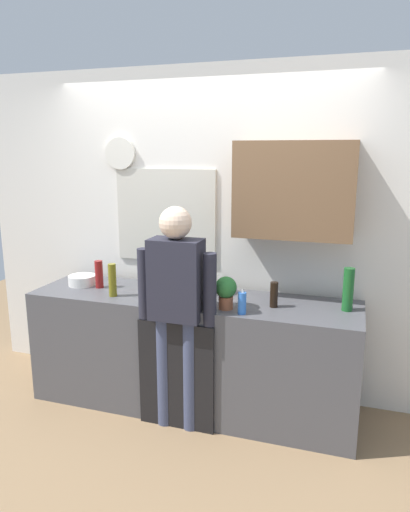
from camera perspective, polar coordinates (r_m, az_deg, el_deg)
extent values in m
plane|color=#8C6D4C|center=(3.63, -3.28, -19.84)|extent=(8.00, 8.00, 0.00)
cube|color=#4C4C51|center=(3.67, -1.64, -11.62)|extent=(2.48, 0.64, 0.88)
cube|color=black|center=(3.41, -3.63, -14.46)|extent=(0.56, 0.02, 0.80)
cube|color=white|center=(3.81, 0.45, 2.83)|extent=(4.08, 0.10, 2.60)
cube|color=beige|center=(3.85, -4.84, 4.91)|extent=(0.86, 0.02, 0.76)
cube|color=#8CA5C6|center=(3.86, -4.81, 4.92)|extent=(0.80, 0.02, 0.70)
cube|color=brown|center=(3.40, 10.88, 7.93)|extent=(0.84, 0.32, 0.68)
cylinder|color=silver|center=(3.97, -10.30, 12.23)|extent=(0.26, 0.03, 0.26)
cube|color=black|center=(3.57, -1.20, -4.46)|extent=(0.20, 0.20, 0.03)
cube|color=silver|center=(3.59, -0.90, -1.83)|extent=(0.18, 0.08, 0.28)
cylinder|color=black|center=(3.53, -1.37, -3.51)|extent=(0.11, 0.11, 0.11)
cylinder|color=black|center=(3.50, -1.22, 0.24)|extent=(0.17, 0.17, 0.03)
cylinder|color=black|center=(3.30, 8.41, -4.69)|extent=(0.06, 0.06, 0.18)
cylinder|color=#2D8C33|center=(3.79, -4.74, -1.55)|extent=(0.09, 0.09, 0.28)
cylinder|color=#195923|center=(3.33, 17.08, -3.92)|extent=(0.07, 0.07, 0.30)
cylinder|color=olive|center=(3.57, -11.24, -2.90)|extent=(0.06, 0.06, 0.25)
cylinder|color=maroon|center=(3.82, -12.81, -2.18)|extent=(0.06, 0.06, 0.22)
cylinder|color=yellow|center=(3.72, -6.45, -3.39)|extent=(0.07, 0.07, 0.08)
cylinder|color=white|center=(3.94, -14.76, -2.87)|extent=(0.22, 0.22, 0.08)
cylinder|color=#9E5638|center=(3.25, 2.55, -5.69)|extent=(0.10, 0.10, 0.09)
sphere|color=#2D7233|center=(3.22, 2.57, -3.84)|extent=(0.15, 0.15, 0.15)
cylinder|color=blue|center=(3.15, 4.54, -5.76)|extent=(0.06, 0.06, 0.15)
cone|color=white|center=(3.12, 4.57, -4.19)|extent=(0.02, 0.02, 0.03)
cylinder|color=#3F4766|center=(3.47, -4.96, -13.80)|extent=(0.12, 0.12, 0.82)
cylinder|color=#3F4766|center=(3.40, -1.75, -14.31)|extent=(0.12, 0.12, 0.82)
cube|color=#262633|center=(3.18, -3.53, -2.89)|extent=(0.36, 0.20, 0.56)
sphere|color=beige|center=(3.10, -3.63, 4.07)|extent=(0.22, 0.22, 0.22)
cylinder|color=#262633|center=(3.29, -7.42, -3.36)|extent=(0.09, 0.09, 0.50)
cylinder|color=#262633|center=(3.12, 0.60, -4.15)|extent=(0.09, 0.09, 0.50)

